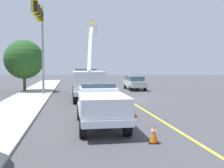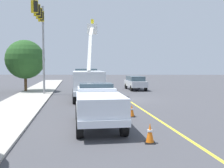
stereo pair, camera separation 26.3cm
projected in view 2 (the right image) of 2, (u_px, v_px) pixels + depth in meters
The scene contains 12 objects.
ground at pixel (127, 99), 23.28m from camera, with size 120.00×120.00×0.00m, color #47474C.
sidewalk_far_side at pixel (25, 101), 22.03m from camera, with size 60.00×3.60×0.12m, color #B2ADA3.
lane_centre_stripe at pixel (127, 99), 23.28m from camera, with size 50.00×0.16×0.01m, color yellow.
utility_bucket_truck at pixel (87, 81), 23.57m from camera, with size 8.50×3.79×7.36m.
service_pickup_truck at pixel (98, 104), 12.80m from camera, with size 5.87×2.98×2.06m.
passing_minivan at pixel (135, 82), 32.25m from camera, with size 5.04×2.65×1.69m.
traffic_cone_leading at pixel (150, 133), 10.20m from camera, with size 0.40×0.40×0.79m.
traffic_cone_mid_front at pixel (132, 111), 15.42m from camera, with size 0.40×0.40×0.73m.
traffic_cone_mid_rear at pixel (114, 97), 21.34m from camera, with size 0.40×0.40×0.84m.
traffic_cone_trailing at pixel (104, 90), 28.03m from camera, with size 0.40×0.40×0.78m.
traffic_signal_mast at pixel (41, 28), 24.54m from camera, with size 6.34×1.30×8.98m.
street_tree_right at pixel (25, 59), 29.65m from camera, with size 4.40×4.40×5.89m.
Camera 2 is at (-23.14, 0.89, 3.04)m, focal length 41.98 mm.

